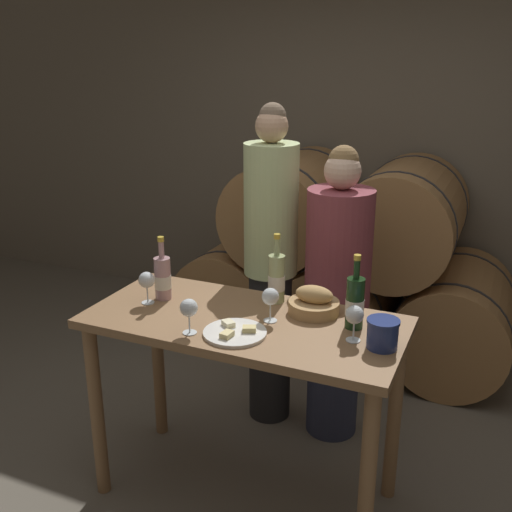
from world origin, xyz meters
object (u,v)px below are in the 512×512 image
at_px(tasting_table, 244,350).
at_px(wine_bottle_white, 277,278).
at_px(wine_bottle_rose, 163,278).
at_px(wine_glass_left, 189,309).
at_px(wine_bottle_red, 355,303).
at_px(wine_glass_center, 270,297).
at_px(bread_basket, 314,303).
at_px(cheese_plate, 235,332).
at_px(wine_glass_right, 354,316).
at_px(person_right, 337,296).
at_px(blue_crock, 383,333).
at_px(wine_glass_far_left, 147,281).
at_px(person_left, 271,266).

relative_size(tasting_table, wine_bottle_white, 4.24).
xyz_separation_m(wine_bottle_rose, wine_glass_left, (0.30, -0.28, 0.01)).
xyz_separation_m(wine_bottle_red, wine_bottle_white, (-0.41, 0.13, 0.00)).
height_order(tasting_table, wine_glass_center, wine_glass_center).
height_order(bread_basket, cheese_plate, bread_basket).
xyz_separation_m(wine_bottle_red, wine_glass_left, (-0.61, -0.33, -0.00)).
height_order(wine_glass_left, wine_glass_right, same).
bearing_deg(wine_bottle_rose, tasting_table, -7.07).
distance_m(tasting_table, person_right, 0.71).
distance_m(wine_bottle_white, blue_crock, 0.62).
distance_m(blue_crock, wine_glass_far_left, 1.10).
relative_size(wine_bottle_red, wine_glass_right, 2.13).
height_order(wine_bottle_rose, cheese_plate, wine_bottle_rose).
xyz_separation_m(bread_basket, wine_glass_right, (0.23, -0.20, 0.06)).
xyz_separation_m(tasting_table, wine_bottle_white, (0.06, 0.23, 0.27)).
xyz_separation_m(wine_bottle_rose, wine_glass_center, (0.56, -0.03, 0.01)).
distance_m(bread_basket, cheese_plate, 0.41).
height_order(person_left, cheese_plate, person_left).
relative_size(tasting_table, wine_bottle_red, 4.31).
height_order(blue_crock, wine_glass_right, wine_glass_right).
xyz_separation_m(wine_bottle_white, wine_bottle_rose, (-0.50, -0.18, -0.01)).
bearing_deg(wine_bottle_rose, wine_glass_far_left, -115.99).
distance_m(person_left, wine_bottle_red, 0.84).
bearing_deg(wine_bottle_red, blue_crock, -42.25).
xyz_separation_m(person_right, wine_glass_far_left, (-0.71, -0.70, 0.22)).
distance_m(person_left, wine_glass_left, 0.90).
bearing_deg(wine_glass_left, person_right, 67.27).
relative_size(wine_bottle_red, wine_glass_center, 2.13).
relative_size(wine_bottle_rose, wine_glass_right, 2.00).
bearing_deg(blue_crock, wine_glass_far_left, 179.58).
xyz_separation_m(tasting_table, blue_crock, (0.61, -0.03, 0.22)).
bearing_deg(wine_glass_left, wine_glass_center, 42.97).
distance_m(cheese_plate, wine_glass_left, 0.21).
distance_m(cheese_plate, wine_glass_center, 0.22).
height_order(wine_bottle_red, cheese_plate, wine_bottle_red).
distance_m(wine_bottle_red, wine_bottle_white, 0.43).
relative_size(wine_bottle_white, wine_glass_far_left, 2.16).
relative_size(person_left, wine_bottle_rose, 5.89).
relative_size(wine_glass_left, wine_glass_center, 1.00).
bearing_deg(wine_glass_center, person_right, 80.14).
bearing_deg(tasting_table, wine_bottle_white, 76.11).
height_order(person_left, wine_glass_left, person_left).
xyz_separation_m(blue_crock, wine_glass_right, (-0.12, 0.01, 0.05)).
bearing_deg(wine_glass_center, cheese_plate, -115.19).
bearing_deg(wine_bottle_rose, wine_glass_center, -3.35).
bearing_deg(tasting_table, cheese_plate, -79.18).
relative_size(person_left, wine_glass_right, 11.78).
xyz_separation_m(blue_crock, wine_glass_left, (-0.76, -0.19, 0.05)).
xyz_separation_m(wine_glass_left, wine_glass_center, (0.26, 0.24, 0.00)).
height_order(wine_glass_left, wine_glass_center, same).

